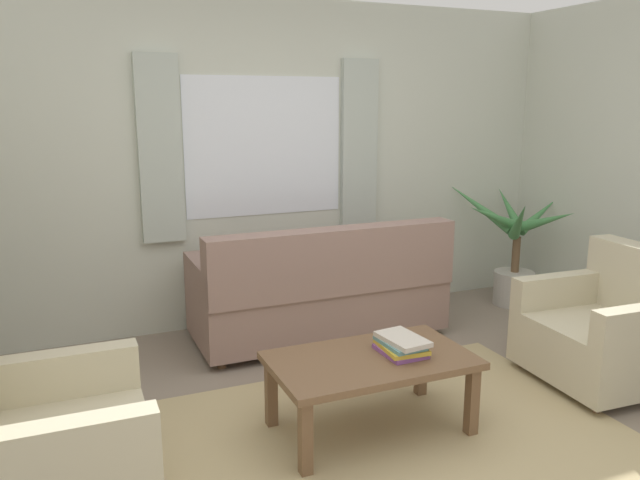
% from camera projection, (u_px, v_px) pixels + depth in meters
% --- Properties ---
extents(ground_plane, '(6.24, 6.24, 0.00)m').
position_uv_depth(ground_plane, '(398.00, 446.00, 3.34)').
color(ground_plane, gray).
extents(wall_back, '(5.32, 0.12, 2.60)m').
position_uv_depth(wall_back, '(263.00, 165.00, 5.09)').
color(wall_back, beige).
rests_on(wall_back, ground_plane).
extents(window_with_curtains, '(1.98, 0.07, 1.40)m').
position_uv_depth(window_with_curtains, '(266.00, 147.00, 4.98)').
color(window_with_curtains, white).
extents(area_rug, '(2.57, 2.03, 0.01)m').
position_uv_depth(area_rug, '(398.00, 445.00, 3.34)').
color(area_rug, tan).
rests_on(area_rug, ground_plane).
extents(couch, '(1.90, 0.82, 0.92)m').
position_uv_depth(couch, '(321.00, 293.00, 4.78)').
color(couch, gray).
rests_on(couch, ground_plane).
extents(armchair_left, '(0.83, 0.85, 0.88)m').
position_uv_depth(armchair_left, '(38.00, 450.00, 2.65)').
color(armchair_left, '#BCB293').
rests_on(armchair_left, ground_plane).
extents(armchair_right, '(0.86, 0.88, 0.88)m').
position_uv_depth(armchair_right, '(609.00, 329.00, 4.05)').
color(armchair_right, '#BCB293').
rests_on(armchair_right, ground_plane).
extents(coffee_table, '(1.10, 0.64, 0.44)m').
position_uv_depth(coffee_table, '(371.00, 367.00, 3.41)').
color(coffee_table, brown).
rests_on(coffee_table, ground_plane).
extents(book_stack_on_table, '(0.24, 0.32, 0.10)m').
position_uv_depth(book_stack_on_table, '(401.00, 345.00, 3.45)').
color(book_stack_on_table, '#7F478C').
rests_on(book_stack_on_table, coffee_table).
extents(potted_plant, '(1.08, 1.06, 1.10)m').
position_uv_depth(potted_plant, '(513.00, 254.00, 5.59)').
color(potted_plant, '#B7B2A8').
rests_on(potted_plant, ground_plane).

